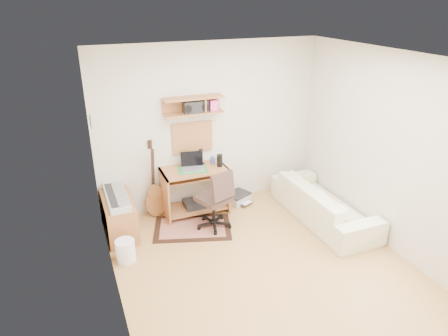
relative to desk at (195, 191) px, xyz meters
name	(u,v)px	position (x,y,z in m)	size (l,w,h in m)	color
floor	(266,269)	(0.37, -1.73, -0.38)	(3.60, 4.00, 0.01)	tan
ceiling	(276,59)	(0.37, -1.73, 2.23)	(3.60, 4.00, 0.01)	white
back_wall	(210,127)	(0.37, 0.28, 0.93)	(3.60, 0.01, 2.60)	beige
left_wall	(109,204)	(-1.44, -1.73, 0.93)	(0.01, 4.00, 2.60)	beige
right_wall	(394,154)	(2.17, -1.73, 0.93)	(0.01, 4.00, 2.60)	beige
wall_shelf	(194,105)	(0.07, 0.15, 1.32)	(0.90, 0.25, 0.26)	#AD6C3D
cork_board	(192,137)	(0.07, 0.25, 0.79)	(0.64, 0.03, 0.49)	tan
wall_photo	(91,122)	(-1.42, -0.23, 1.34)	(0.02, 0.20, 0.15)	#4C8CBF
desk	(195,191)	(0.00, 0.00, 0.00)	(1.00, 0.55, 0.75)	#AD6C3D
laptop	(193,162)	(-0.03, -0.02, 0.50)	(0.33, 0.33, 0.26)	silver
speaker	(220,160)	(0.40, -0.05, 0.47)	(0.09, 0.09, 0.19)	black
desk_lamp	(202,156)	(0.19, 0.14, 0.51)	(0.09, 0.09, 0.27)	black
pencil_cup	(213,160)	(0.34, 0.10, 0.43)	(0.07, 0.07, 0.11)	#384FA8
boombox	(195,107)	(0.09, 0.15, 1.30)	(0.36, 0.16, 0.18)	black
rug	(193,228)	(-0.20, -0.45, -0.37)	(1.13, 0.75, 0.02)	tan
task_chair	(214,199)	(0.11, -0.53, 0.10)	(0.48, 0.48, 0.95)	#372620
cabinet	(119,216)	(-1.21, -0.18, -0.10)	(0.40, 0.90, 0.55)	#AD6C3D
music_keyboard	(117,197)	(-1.21, -0.18, 0.21)	(0.28, 0.89, 0.08)	#B2B5BA
guitar	(154,180)	(-0.60, 0.13, 0.24)	(0.33, 0.20, 1.22)	#9B5F2F
waste_basket	(126,251)	(-1.25, -0.88, -0.22)	(0.25, 0.25, 0.30)	white
printer	(238,197)	(0.76, 0.05, -0.29)	(0.40, 0.31, 0.15)	#A5A8AA
sofa	(324,197)	(1.75, -0.95, 0.01)	(1.95, 0.57, 0.76)	beige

